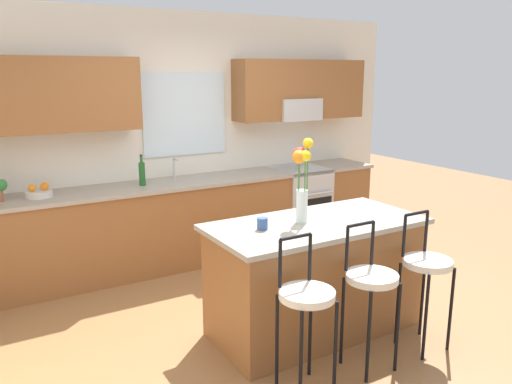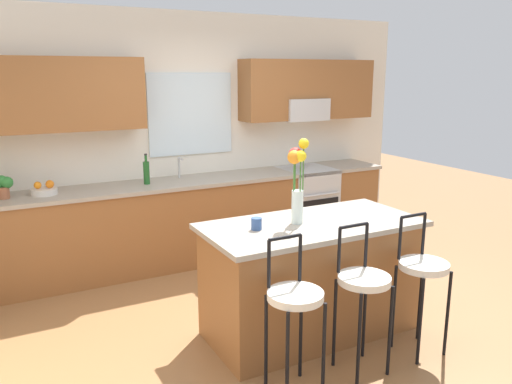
# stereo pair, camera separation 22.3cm
# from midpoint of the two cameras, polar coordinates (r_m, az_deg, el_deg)

# --- Properties ---
(ground_plane) EXTENTS (14.00, 14.00, 0.00)m
(ground_plane) POSITION_cam_midpoint_polar(r_m,az_deg,el_deg) (4.48, 1.47, -14.08)
(ground_plane) COLOR olive
(back_wall_assembly) EXTENTS (5.60, 0.50, 2.70)m
(back_wall_assembly) POSITION_cam_midpoint_polar(r_m,az_deg,el_deg) (5.80, -8.77, 7.66)
(back_wall_assembly) COLOR silver
(back_wall_assembly) RESTS_ON ground
(counter_run) EXTENTS (4.56, 0.64, 0.92)m
(counter_run) POSITION_cam_midpoint_polar(r_m,az_deg,el_deg) (5.72, -7.59, -3.03)
(counter_run) COLOR brown
(counter_run) RESTS_ON ground
(sink_faucet) EXTENTS (0.02, 0.13, 0.23)m
(sink_faucet) POSITION_cam_midpoint_polar(r_m,az_deg,el_deg) (5.65, -10.22, 2.86)
(sink_faucet) COLOR #B7BABC
(sink_faucet) RESTS_ON counter_run
(oven_range) EXTENTS (0.60, 0.64, 0.92)m
(oven_range) POSITION_cam_midpoint_polar(r_m,az_deg,el_deg) (6.33, 3.86, -1.40)
(oven_range) COLOR #B7BABC
(oven_range) RESTS_ON ground
(kitchen_island) EXTENTS (1.71, 0.83, 0.92)m
(kitchen_island) POSITION_cam_midpoint_polar(r_m,az_deg,el_deg) (4.16, 5.04, -9.37)
(kitchen_island) COLOR brown
(kitchen_island) RESTS_ON ground
(bar_stool_near) EXTENTS (0.36, 0.36, 1.04)m
(bar_stool_near) POSITION_cam_midpoint_polar(r_m,az_deg,el_deg) (3.33, 3.66, -12.10)
(bar_stool_near) COLOR black
(bar_stool_near) RESTS_ON ground
(bar_stool_middle) EXTENTS (0.36, 0.36, 1.04)m
(bar_stool_middle) POSITION_cam_midpoint_polar(r_m,az_deg,el_deg) (3.64, 10.95, -10.02)
(bar_stool_middle) COLOR black
(bar_stool_middle) RESTS_ON ground
(bar_stool_far) EXTENTS (0.36, 0.36, 1.04)m
(bar_stool_far) POSITION_cam_midpoint_polar(r_m,az_deg,el_deg) (4.00, 16.94, -8.17)
(bar_stool_far) COLOR black
(bar_stool_far) RESTS_ON ground
(flower_vase) EXTENTS (0.17, 0.17, 0.65)m
(flower_vase) POSITION_cam_midpoint_polar(r_m,az_deg,el_deg) (3.87, 3.48, 1.97)
(flower_vase) COLOR silver
(flower_vase) RESTS_ON kitchen_island
(mug_ceramic) EXTENTS (0.08, 0.08, 0.09)m
(mug_ceramic) POSITION_cam_midpoint_polar(r_m,az_deg,el_deg) (3.78, -0.98, -3.56)
(mug_ceramic) COLOR #33518C
(mug_ceramic) RESTS_ON kitchen_island
(fruit_bowl_oranges) EXTENTS (0.24, 0.24, 0.13)m
(fruit_bowl_oranges) POSITION_cam_midpoint_polar(r_m,az_deg,el_deg) (5.21, -24.18, -0.06)
(fruit_bowl_oranges) COLOR silver
(fruit_bowl_oranges) RESTS_ON counter_run
(bottle_olive_oil) EXTENTS (0.06, 0.06, 0.32)m
(bottle_olive_oil) POSITION_cam_midpoint_polar(r_m,az_deg,el_deg) (5.39, -13.76, 2.06)
(bottle_olive_oil) COLOR #1E5923
(bottle_olive_oil) RESTS_ON counter_run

